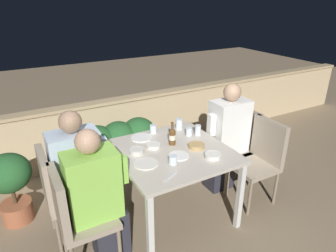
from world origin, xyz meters
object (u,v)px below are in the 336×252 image
Objects in this scene: person_blue_shirt at (82,175)px; person_green_blouse at (99,197)px; chair_left_near at (74,212)px; potted_plant at (10,182)px; beer_bottle at (172,136)px; chair_right_near at (261,154)px; chair_left_far at (59,189)px; person_white_polo at (226,138)px; chair_right_far at (239,140)px.

person_green_blouse is at bearing -83.91° from person_blue_shirt.
chair_left_near is 1.24× the size of potted_plant.
chair_right_near is at bearing -18.82° from beer_bottle.
chair_left_far is at bearing 168.60° from chair_right_near.
chair_right_near is 0.42m from person_white_polo.
chair_right_far is 0.73× the size of person_white_polo.
person_blue_shirt is at bearing 179.09° from chair_right_far.
beer_bottle is at bearing 15.13° from chair_left_near.
chair_right_near is at bearing -64.71° from person_white_polo.
person_white_polo is 5.32× the size of beer_bottle.
beer_bottle is at bearing -5.93° from person_blue_shirt.
chair_right_near is at bearing -93.99° from chair_right_far.
person_green_blouse is at bearing -169.02° from chair_right_far.
beer_bottle reaches higher than chair_right_far.
person_blue_shirt is 1.61m from person_white_polo.
person_blue_shirt reaches higher than chair_right_far.
person_green_blouse is 0.97× the size of person_white_polo.
chair_right_far is (1.98, 0.34, 0.00)m from chair_left_near.
chair_left_near is at bearing -180.00° from person_green_blouse.
chair_left_far is 1.24× the size of potted_plant.
chair_left_far is 1.81m from person_white_polo.
beer_bottle is at bearing -4.83° from chair_left_far.
person_blue_shirt is 0.99× the size of person_white_polo.
chair_right_near is (1.79, -0.40, -0.08)m from person_blue_shirt.
person_blue_shirt is at bearing 178.97° from person_white_polo.
chair_right_near is at bearing -0.82° from chair_left_near.
person_blue_shirt is 0.77m from potted_plant.
person_blue_shirt reaches higher than chair_right_near.
beer_bottle is at bearing 161.18° from chair_right_near.
chair_right_far is at bearing -0.91° from person_blue_shirt.
chair_right_far is at bearing 86.01° from chair_right_near.
person_blue_shirt reaches higher than chair_left_far.
person_green_blouse is at bearing -54.21° from potted_plant.
person_blue_shirt is at bearing 0.00° from chair_left_far.
chair_left_far is 0.22m from person_blue_shirt.
person_blue_shirt is 5.29× the size of beer_bottle.
person_blue_shirt is (0.16, 0.37, 0.08)m from chair_left_near.
person_green_blouse is 1.61m from person_white_polo.
beer_bottle reaches higher than chair_right_near.
chair_right_far is (0.03, 0.37, 0.00)m from chair_right_near.
chair_left_far is 0.74× the size of person_blue_shirt.
beer_bottle is 0.32× the size of potted_plant.
beer_bottle is (0.84, 0.28, 0.23)m from person_green_blouse.
chair_left_far and chair_right_near have the same top height.
person_green_blouse is 0.91m from beer_bottle.
chair_left_near is 0.74× the size of person_blue_shirt.
chair_left_near is 1.81m from person_white_polo.
person_white_polo reaches higher than chair_left_near.
chair_right_far is (1.81, -0.03, -0.08)m from person_blue_shirt.
chair_right_far is 0.22m from person_white_polo.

